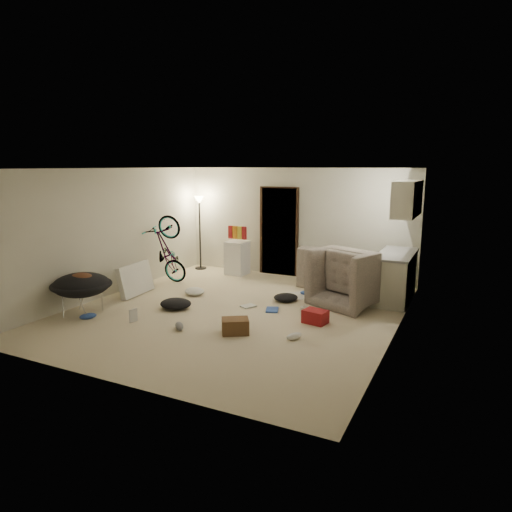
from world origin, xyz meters
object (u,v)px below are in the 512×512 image
at_px(floor_lamp, 200,217).
at_px(drink_case_a, 235,326).
at_px(armchair, 355,283).
at_px(drink_case_b, 315,317).
at_px(sofa, 352,274).
at_px(tv_box, 135,279).
at_px(bicycle, 168,265).
at_px(mini_fridge, 237,258).
at_px(saucer_chair, 82,290).
at_px(juicer, 305,311).
at_px(kitchen_counter, 395,277).

distance_m(floor_lamp, drink_case_a, 4.78).
bearing_deg(armchair, drink_case_b, 101.15).
distance_m(floor_lamp, drink_case_b, 4.82).
bearing_deg(drink_case_a, drink_case_b, 13.83).
xyz_separation_m(sofa, tv_box, (-3.78, -2.35, -0.00)).
distance_m(bicycle, tv_box, 1.07).
bearing_deg(sofa, bicycle, 20.54).
height_order(mini_fridge, saucer_chair, mini_fridge).
distance_m(saucer_chair, juicer, 3.87).
xyz_separation_m(bicycle, drink_case_a, (2.83, -2.10, -0.29)).
bearing_deg(armchair, bicycle, 27.58).
bearing_deg(drink_case_b, sofa, 100.75).
bearing_deg(floor_lamp, juicer, -32.80).
bearing_deg(drink_case_b, drink_case_a, -123.39).
bearing_deg(tv_box, sofa, 27.83).
bearing_deg(drink_case_a, tv_box, 127.77).
height_order(kitchen_counter, drink_case_b, kitchen_counter).
bearing_deg(bicycle, kitchen_counter, -84.94).
height_order(bicycle, juicer, bicycle).
distance_m(kitchen_counter, drink_case_b, 2.18).
height_order(kitchen_counter, juicer, kitchen_counter).
relative_size(bicycle, drink_case_b, 4.08).
bearing_deg(bicycle, floor_lamp, -1.13).
bearing_deg(bicycle, drink_case_b, -111.23).
relative_size(saucer_chair, drink_case_b, 2.72).
distance_m(bicycle, mini_fridge, 1.71).
bearing_deg(armchair, drink_case_a, 85.55).
bearing_deg(juicer, armchair, 63.44).
distance_m(floor_lamp, armchair, 4.44).
bearing_deg(floor_lamp, drink_case_b, -33.70).
relative_size(floor_lamp, saucer_chair, 1.76).
distance_m(sofa, tv_box, 4.45).
bearing_deg(drink_case_b, saucer_chair, -149.93).
distance_m(floor_lamp, mini_fridge, 1.43).
bearing_deg(saucer_chair, kitchen_counter, 34.70).
relative_size(sofa, saucer_chair, 2.10).
relative_size(armchair, drink_case_a, 2.91).
relative_size(armchair, mini_fridge, 1.51).
bearing_deg(sofa, drink_case_a, 75.97).
relative_size(mini_fridge, tv_box, 0.83).
height_order(drink_case_a, juicer, drink_case_a).
distance_m(drink_case_a, drink_case_b, 1.38).
bearing_deg(bicycle, mini_fridge, -40.66).
height_order(mini_fridge, drink_case_a, mini_fridge).
relative_size(bicycle, mini_fridge, 1.95).
distance_m(mini_fridge, drink_case_b, 3.75).
bearing_deg(floor_lamp, drink_case_a, -50.77).
distance_m(bicycle, drink_case_a, 3.53).
distance_m(sofa, mini_fridge, 2.79).
bearing_deg(saucer_chair, tv_box, 90.00).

